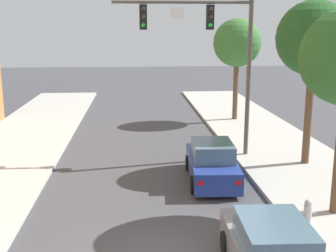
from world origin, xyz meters
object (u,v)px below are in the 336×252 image
traffic_signal_mast (212,41)px  fire_hydrant (308,211)px  car_lead_blue (212,163)px  street_tree_second (314,39)px  street_tree_third (237,43)px

traffic_signal_mast → fire_hydrant: (1.69, -7.23, -4.81)m
car_lead_blue → fire_hydrant: (2.15, -4.17, -0.22)m
car_lead_blue → street_tree_second: bearing=19.2°
car_lead_blue → street_tree_third: (3.53, 11.01, 4.25)m
street_tree_second → street_tree_third: street_tree_second is taller
fire_hydrant → traffic_signal_mast: bearing=103.1°
traffic_signal_mast → fire_hydrant: 8.84m
car_lead_blue → traffic_signal_mast: bearing=81.4°
traffic_signal_mast → street_tree_third: 8.53m
street_tree_second → traffic_signal_mast: bearing=158.8°
street_tree_second → street_tree_third: 9.52m
fire_hydrant → street_tree_second: bearing=68.5°
traffic_signal_mast → fire_hydrant: bearing=-76.9°
traffic_signal_mast → street_tree_third: bearing=68.9°
street_tree_second → car_lead_blue: bearing=-160.8°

